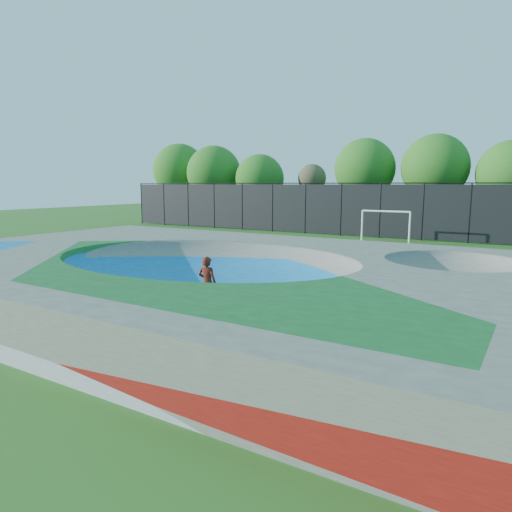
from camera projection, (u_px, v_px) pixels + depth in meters
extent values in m
plane|color=#255718|center=(204.00, 298.00, 15.87)|extent=(120.00, 120.00, 0.00)
cube|color=gray|center=(204.00, 277.00, 15.75)|extent=(22.00, 14.00, 1.50)
imported|color=#AE270D|center=(207.00, 283.00, 14.35)|extent=(0.67, 0.48, 1.69)
cube|color=black|center=(208.00, 308.00, 14.48)|extent=(0.78, 0.23, 0.05)
cylinder|color=white|center=(362.00, 226.00, 31.44)|extent=(0.12, 0.12, 2.13)
cylinder|color=white|center=(410.00, 228.00, 29.81)|extent=(0.12, 0.12, 2.13)
cylinder|color=white|center=(386.00, 211.00, 30.46)|extent=(3.19, 0.12, 0.12)
cylinder|color=black|center=(141.00, 204.00, 45.58)|extent=(0.09, 0.09, 4.00)
cylinder|color=black|center=(164.00, 204.00, 44.04)|extent=(0.09, 0.09, 4.00)
cylinder|color=black|center=(188.00, 205.00, 42.51)|extent=(0.09, 0.09, 4.00)
cylinder|color=black|center=(214.00, 206.00, 40.98)|extent=(0.09, 0.09, 4.00)
cylinder|color=black|center=(242.00, 207.00, 39.44)|extent=(0.09, 0.09, 4.00)
cylinder|color=black|center=(272.00, 208.00, 37.91)|extent=(0.09, 0.09, 4.00)
cylinder|color=black|center=(305.00, 209.00, 36.38)|extent=(0.09, 0.09, 4.00)
cylinder|color=black|center=(341.00, 210.00, 34.84)|extent=(0.09, 0.09, 4.00)
cylinder|color=black|center=(380.00, 211.00, 33.31)|extent=(0.09, 0.09, 4.00)
cylinder|color=black|center=(423.00, 212.00, 31.78)|extent=(0.09, 0.09, 4.00)
cylinder|color=black|center=(470.00, 213.00, 30.24)|extent=(0.09, 0.09, 4.00)
cube|color=black|center=(380.00, 211.00, 33.31)|extent=(48.00, 0.03, 3.80)
cylinder|color=black|center=(381.00, 183.00, 33.00)|extent=(48.00, 0.08, 0.08)
cylinder|color=#4C3726|center=(181.00, 205.00, 50.76)|extent=(0.44, 0.44, 3.26)
sphere|color=#26641A|center=(180.00, 170.00, 50.17)|extent=(5.78, 5.78, 5.78)
cylinder|color=#4C3726|center=(214.00, 208.00, 47.35)|extent=(0.44, 0.44, 2.95)
sphere|color=#26641A|center=(214.00, 173.00, 46.79)|extent=(5.57, 5.57, 5.57)
cylinder|color=#4C3726|center=(260.00, 211.00, 44.35)|extent=(0.44, 0.44, 2.68)
sphere|color=#26641A|center=(260.00, 179.00, 43.87)|extent=(4.67, 4.67, 4.67)
cylinder|color=#4C3726|center=(311.00, 208.00, 42.62)|extent=(0.44, 0.44, 3.37)
sphere|color=brown|center=(312.00, 178.00, 42.19)|extent=(2.60, 2.60, 2.60)
cylinder|color=#4C3726|center=(363.00, 211.00, 39.50)|extent=(0.44, 0.44, 3.30)
sphere|color=#26641A|center=(365.00, 169.00, 38.94)|extent=(5.13, 5.13, 5.13)
cylinder|color=#4C3726|center=(432.00, 213.00, 36.45)|extent=(0.44, 0.44, 3.30)
sphere|color=#26641A|center=(435.00, 167.00, 35.89)|extent=(5.18, 5.18, 5.18)
cylinder|color=#4C3726|center=(507.00, 218.00, 33.44)|extent=(0.44, 0.44, 2.93)
sphere|color=#26641A|center=(511.00, 173.00, 32.93)|extent=(4.73, 4.73, 4.73)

